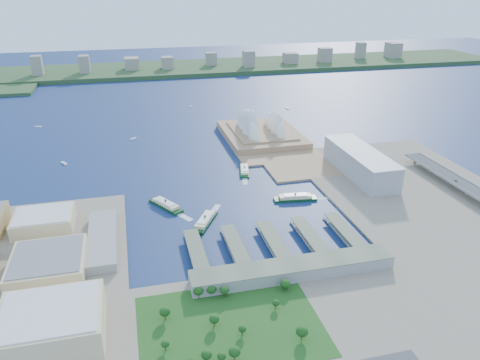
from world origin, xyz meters
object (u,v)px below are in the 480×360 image
object	(u,v)px
ferry_a	(166,203)
toaster_building	(360,163)
car_c	(456,181)
ferry_b	(244,169)
opera_house	(262,121)
ferry_c	(205,219)
ferry_d	(295,196)

from	to	relation	value
ferry_a	toaster_building	bearing A→B (deg)	-24.25
toaster_building	car_c	distance (m)	128.96
toaster_building	ferry_b	size ratio (longest dim) A/B	3.11
opera_house	ferry_a	xyz separation A→B (m)	(-194.55, -233.33, -26.80)
car_c	ferry_b	bearing A→B (deg)	-27.39
toaster_building	ferry_a	size ratio (longest dim) A/B	2.82
ferry_c	ferry_d	distance (m)	129.87
ferry_c	ferry_d	size ratio (longest dim) A/B	0.99
ferry_a	car_c	distance (m)	388.50
toaster_building	ferry_d	size ratio (longest dim) A/B	2.77
ferry_a	ferry_b	distance (m)	153.35
opera_house	ferry_a	world-z (taller)	opera_house
toaster_building	ferry_b	bearing A→B (deg)	161.02
opera_house	toaster_building	distance (m)	219.62
ferry_a	ferry_d	size ratio (longest dim) A/B	0.98
ferry_a	ferry_b	world-z (taller)	ferry_a
ferry_a	ferry_d	distance (m)	167.46
ferry_b	car_c	world-z (taller)	car_c
ferry_a	ferry_c	world-z (taller)	ferry_c
opera_house	ferry_d	size ratio (longest dim) A/B	3.22
ferry_b	ferry_d	world-z (taller)	ferry_d
opera_house	ferry_d	distance (m)	256.64
toaster_building	ferry_a	world-z (taller)	toaster_building
ferry_d	toaster_building	bearing A→B (deg)	-58.63
toaster_building	car_c	world-z (taller)	toaster_building
ferry_b	ferry_c	distance (m)	165.51
opera_house	ferry_a	distance (m)	304.98
toaster_building	ferry_b	world-z (taller)	toaster_building
ferry_a	ferry_b	size ratio (longest dim) A/B	1.10
ferry_b	ferry_c	xyz separation A→B (m)	(-84.75, -142.16, 0.51)
ferry_b	ferry_a	bearing A→B (deg)	-132.14
ferry_b	ferry_c	world-z (taller)	ferry_c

